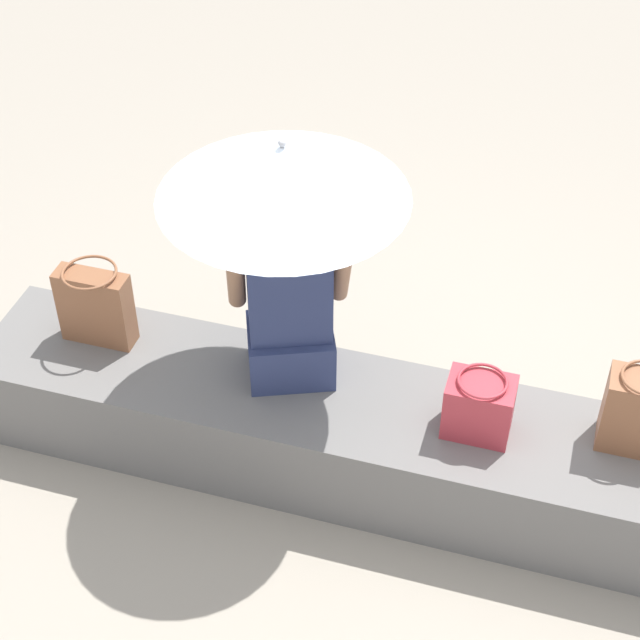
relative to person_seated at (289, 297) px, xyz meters
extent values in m
plane|color=#9E9384|center=(-0.28, 0.10, -0.80)|extent=(14.00, 14.00, 0.00)
cube|color=slate|center=(-0.28, 0.10, -0.60)|extent=(3.15, 0.58, 0.41)
cube|color=navy|center=(0.00, 0.00, -0.28)|extent=(0.42, 0.39, 0.22)
cube|color=navy|center=(0.00, 0.00, 0.07)|extent=(0.37, 0.31, 0.48)
sphere|color=#9E7051|center=(0.00, 0.00, 0.41)|extent=(0.20, 0.20, 0.20)
cylinder|color=#9E7051|center=(0.18, 0.08, 0.10)|extent=(0.14, 0.21, 0.32)
cylinder|color=#9E7051|center=(-0.18, -0.08, 0.10)|extent=(0.14, 0.21, 0.32)
cylinder|color=#B7B7BC|center=(0.01, 0.02, 0.15)|extent=(0.02, 0.02, 1.07)
cone|color=silver|center=(0.01, 0.02, 0.58)|extent=(0.91, 0.91, 0.21)
sphere|color=#B7B7BC|center=(0.01, 0.02, 0.70)|extent=(0.03, 0.03, 0.03)
cube|color=brown|center=(-1.35, 0.01, -0.22)|extent=(0.25, 0.16, 0.33)
cube|color=brown|center=(0.83, 0.04, -0.22)|extent=(0.31, 0.11, 0.34)
torus|color=brown|center=(0.83, 0.04, -0.03)|extent=(0.23, 0.23, 0.01)
cube|color=#B2333D|center=(-0.78, 0.11, -0.26)|extent=(0.26, 0.18, 0.25)
torus|color=#B2333D|center=(-0.78, 0.11, -0.13)|extent=(0.19, 0.19, 0.01)
camera|label=1|loc=(-0.98, 2.89, 2.54)|focal=57.81mm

